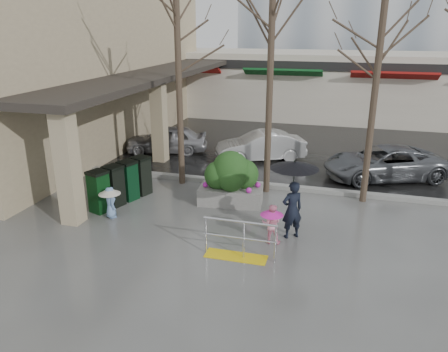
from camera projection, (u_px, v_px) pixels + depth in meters
The scene contains 20 objects.
ground at pixel (203, 230), 12.61m from camera, with size 120.00×120.00×0.00m, color #51514F.
street_asphalt at pixel (295, 104), 32.61m from camera, with size 120.00×36.00×0.01m, color black.
curb at pixel (236, 182), 16.22m from camera, with size 120.00×0.30×0.15m, color gray.
near_building at pixel (76, 60), 20.87m from camera, with size 6.00×18.00×8.00m, color tan.
canopy_slab at pixel (157, 71), 19.92m from camera, with size 2.80×18.00×0.25m, color #2D2823.
pillar_front at pixel (68, 167), 12.58m from camera, with size 0.55×0.55×3.50m, color tan.
pillar_back at pixel (159, 121), 18.49m from camera, with size 0.55×0.55×3.50m, color tan.
storefront_row at pixel (321, 84), 27.77m from camera, with size 34.00×6.74×4.00m.
handrail at pixel (238, 244), 11.05m from camera, with size 1.90×0.50×1.03m.
tree_west at pixel (178, 42), 14.72m from camera, with size 3.20×3.20×6.80m.
tree_midwest at pixel (271, 38), 13.86m from camera, with size 3.20×3.20×7.00m.
tree_mideast at pixel (379, 52), 13.13m from camera, with size 3.20×3.20×6.50m.
woman at pixel (293, 190), 11.78m from camera, with size 1.31×1.31×2.25m.
child_pink at pixel (272, 221), 11.73m from camera, with size 0.63×0.63×1.10m.
child_blue at pixel (110, 198), 13.29m from camera, with size 0.68×0.68×1.00m.
planter at pixel (231, 179), 14.27m from camera, with size 2.15×1.27×1.80m.
news_boxes at pixel (121, 183), 14.42m from camera, with size 1.29×2.46×1.35m.
car_a at pixel (167, 139), 20.10m from camera, with size 1.49×3.70×1.26m, color #9F9FA3.
car_b at pixel (261, 146), 18.97m from camera, with size 1.33×3.82×1.26m, color silver.
car_c at pixel (384, 163), 16.67m from camera, with size 2.09×4.53×1.26m, color slate.
Camera 1 is at (3.69, -10.80, 5.64)m, focal length 35.00 mm.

